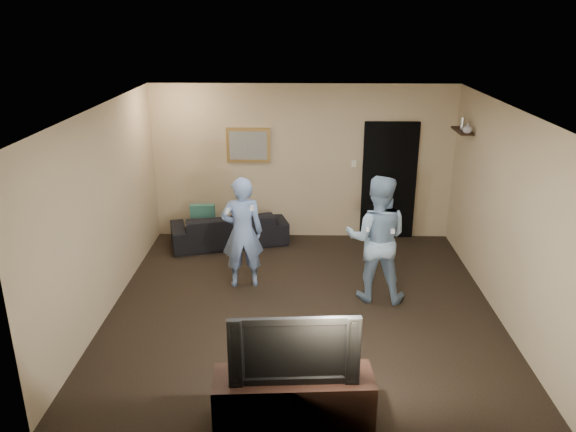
{
  "coord_description": "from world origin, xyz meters",
  "views": [
    {
      "loc": [
        -0.04,
        -6.6,
        3.65
      ],
      "look_at": [
        -0.2,
        0.3,
        1.15
      ],
      "focal_mm": 35.0,
      "sensor_mm": 36.0,
      "label": 1
    }
  ],
  "objects_px": {
    "tv_console": "(293,400)",
    "wii_player_right": "(377,239)",
    "wii_player_left": "(242,233)",
    "sofa": "(229,228)",
    "television": "(294,345)"
  },
  "relations": [
    {
      "from": "wii_player_left",
      "to": "sofa",
      "type": "bearing_deg",
      "value": 104.22
    },
    {
      "from": "tv_console",
      "to": "wii_player_right",
      "type": "relative_size",
      "value": 0.86
    },
    {
      "from": "sofa",
      "to": "television",
      "type": "relative_size",
      "value": 1.62
    },
    {
      "from": "sofa",
      "to": "television",
      "type": "xyz_separation_m",
      "value": [
        1.13,
        -4.36,
        0.57
      ]
    },
    {
      "from": "tv_console",
      "to": "wii_player_right",
      "type": "height_order",
      "value": "wii_player_right"
    },
    {
      "from": "tv_console",
      "to": "television",
      "type": "bearing_deg",
      "value": 0.0
    },
    {
      "from": "wii_player_left",
      "to": "wii_player_right",
      "type": "bearing_deg",
      "value": -10.7
    },
    {
      "from": "tv_console",
      "to": "television",
      "type": "xyz_separation_m",
      "value": [
        0.0,
        0.0,
        0.6
      ]
    },
    {
      "from": "sofa",
      "to": "wii_player_left",
      "type": "distance_m",
      "value": 1.64
    },
    {
      "from": "sofa",
      "to": "tv_console",
      "type": "relative_size",
      "value": 1.28
    },
    {
      "from": "wii_player_left",
      "to": "wii_player_right",
      "type": "xyz_separation_m",
      "value": [
        1.81,
        -0.34,
        0.06
      ]
    },
    {
      "from": "sofa",
      "to": "television",
      "type": "distance_m",
      "value": 4.54
    },
    {
      "from": "tv_console",
      "to": "wii_player_left",
      "type": "height_order",
      "value": "wii_player_left"
    },
    {
      "from": "television",
      "to": "wii_player_left",
      "type": "height_order",
      "value": "wii_player_left"
    },
    {
      "from": "sofa",
      "to": "wii_player_left",
      "type": "xyz_separation_m",
      "value": [
        0.38,
        -1.51,
        0.52
      ]
    }
  ]
}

